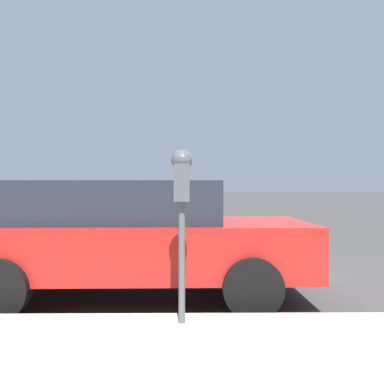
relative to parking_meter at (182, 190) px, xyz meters
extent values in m
plane|color=#3D3A3A|center=(2.51, -0.78, -1.35)|extent=(220.00, 220.00, 0.00)
cylinder|color=#4C5156|center=(0.00, 0.00, -0.65)|extent=(0.06, 0.06, 1.10)
cube|color=#4C5156|center=(0.00, 0.00, 0.07)|extent=(0.20, 0.14, 0.34)
sphere|color=#4C5156|center=(0.00, 0.00, 0.27)|extent=(0.19, 0.19, 0.19)
cube|color=#B21919|center=(0.11, 0.00, 0.03)|extent=(0.01, 0.11, 0.12)
cube|color=black|center=(0.11, 0.00, 0.15)|extent=(0.01, 0.10, 0.08)
cube|color=#B21E19|center=(1.53, 0.59, -0.71)|extent=(1.90, 4.27, 0.62)
cube|color=#232833|center=(1.53, 0.76, -0.15)|extent=(1.66, 2.40, 0.50)
cylinder|color=black|center=(2.47, -0.71, -1.03)|extent=(0.23, 0.64, 0.64)
cylinder|color=black|center=(0.62, -0.74, -1.03)|extent=(0.23, 0.64, 0.64)
cylinder|color=black|center=(2.44, 1.92, -1.03)|extent=(0.23, 0.64, 0.64)
camera|label=1|loc=(-4.05, -0.05, 0.03)|focal=42.00mm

